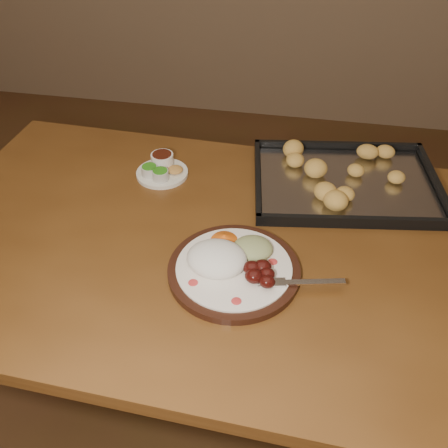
# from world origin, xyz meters

# --- Properties ---
(ground) EXTENTS (4.00, 4.00, 0.00)m
(ground) POSITION_xyz_m (0.00, 0.00, 0.00)
(ground) COLOR #522C1C
(ground) RESTS_ON ground
(dining_table) EXTENTS (1.53, 0.96, 0.75)m
(dining_table) POSITION_xyz_m (0.28, -0.08, 0.65)
(dining_table) COLOR brown
(dining_table) RESTS_ON ground
(dinner_plate) EXTENTS (0.40, 0.30, 0.07)m
(dinner_plate) POSITION_xyz_m (0.32, -0.18, 0.77)
(dinner_plate) COLOR black
(dinner_plate) RESTS_ON dining_table
(condiment_saucer) EXTENTS (0.15, 0.15, 0.05)m
(condiment_saucer) POSITION_xyz_m (0.06, 0.17, 0.77)
(condiment_saucer) COLOR white
(condiment_saucer) RESTS_ON dining_table
(baking_tray) EXTENTS (0.55, 0.44, 0.05)m
(baking_tray) POSITION_xyz_m (0.58, 0.21, 0.77)
(baking_tray) COLOR black
(baking_tray) RESTS_ON dining_table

